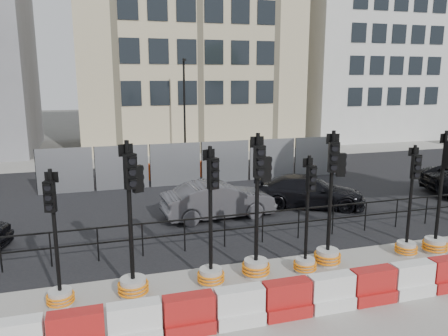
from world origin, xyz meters
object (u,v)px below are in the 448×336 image
object	(u,v)px
traffic_signal_a	(59,279)
traffic_signal_d	(257,244)
traffic_signal_h	(437,229)
car_c	(309,191)

from	to	relation	value
traffic_signal_a	traffic_signal_d	bearing A→B (deg)	18.02
traffic_signal_d	traffic_signal_h	size ratio (longest dim) A/B	1.04
traffic_signal_a	car_c	size ratio (longest dim) A/B	0.68
traffic_signal_a	traffic_signal_h	bearing A→B (deg)	16.87
traffic_signal_h	car_c	distance (m)	5.32
traffic_signal_a	traffic_signal_h	distance (m)	10.14
traffic_signal_h	car_c	size ratio (longest dim) A/B	0.78
traffic_signal_a	car_c	world-z (taller)	traffic_signal_a
traffic_signal_h	car_c	world-z (taller)	traffic_signal_h
traffic_signal_d	car_c	bearing A→B (deg)	53.48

